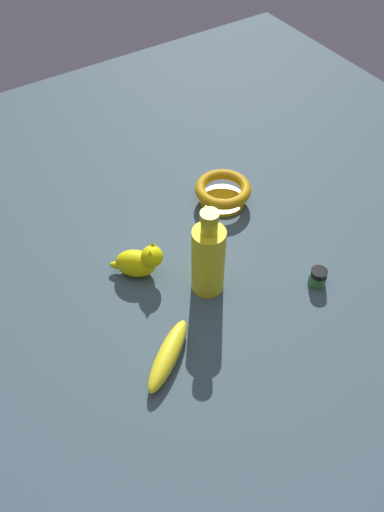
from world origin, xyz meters
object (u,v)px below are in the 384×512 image
at_px(bottle_tall, 208,258).
at_px(cat_figurine, 140,261).
at_px(nail_polish_jar, 318,277).
at_px(banana, 168,355).
at_px(bowl, 223,191).

distance_m(bottle_tall, cat_figurine, 0.16).
distance_m(nail_polish_jar, banana, 0.39).
distance_m(nail_polish_jar, cat_figurine, 0.40).
height_order(bottle_tall, cat_figurine, bottle_tall).
bearing_deg(nail_polish_jar, bowl, 93.52).
bearing_deg(cat_figurine, bottle_tall, -46.70).
xyz_separation_m(bowl, banana, (-0.36, -0.33, -0.01)).
relative_size(bottle_tall, banana, 1.27).
xyz_separation_m(bottle_tall, cat_figurine, (-0.11, 0.11, -0.05)).
relative_size(bowl, cat_figurine, 1.33).
bearing_deg(banana, cat_figurine, 37.28).
bearing_deg(banana, nail_polish_jar, -37.84).
relative_size(bottle_tall, cat_figurine, 2.07).
bearing_deg(cat_figurine, bowl, 18.48).
bearing_deg(bottle_tall, bowl, 48.21).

